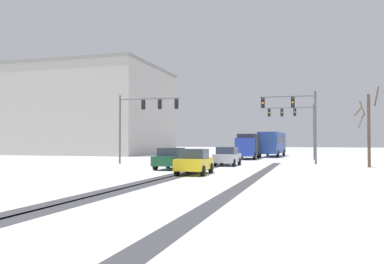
{
  "coord_description": "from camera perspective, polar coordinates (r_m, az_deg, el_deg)",
  "views": [
    {
      "loc": [
        8.4,
        -5.31,
        2.07
      ],
      "look_at": [
        0.0,
        23.1,
        2.8
      ],
      "focal_mm": 37.34,
      "sensor_mm": 36.0,
      "label": 1
    }
  ],
  "objects": [
    {
      "name": "traffic_signal_far_right",
      "position": [
        48.33,
        14.47,
        1.84
      ],
      "size": [
        5.47,
        0.49,
        6.5
      ],
      "color": "#56565B",
      "rests_on": "ground"
    },
    {
      "name": "car_yellow_cab_third",
      "position": [
        25.42,
        0.35,
        -4.24
      ],
      "size": [
        1.98,
        4.17,
        1.62
      ],
      "color": "yellow",
      "rests_on": "ground"
    },
    {
      "name": "traffic_signal_near_left",
      "position": [
        37.7,
        -6.94,
        2.73
      ],
      "size": [
        5.91,
        0.76,
        6.5
      ],
      "color": "#56565B",
      "rests_on": "ground"
    },
    {
      "name": "car_dark_green_second",
      "position": [
        30.22,
        -2.92,
        -3.79
      ],
      "size": [
        1.92,
        4.14,
        1.62
      ],
      "color": "#194C2D",
      "rests_on": "ground"
    },
    {
      "name": "office_building_far_left_block",
      "position": [
        71.86,
        -15.33,
        2.8
      ],
      "size": [
        27.59,
        21.02,
        14.58
      ],
      "color": "#B2ADA3",
      "rests_on": "ground"
    },
    {
      "name": "wheel_track_right_lane",
      "position": [
        23.42,
        -4.34,
        -6.47
      ],
      "size": [
        0.85,
        36.3,
        0.01
      ],
      "primitive_type": "cube",
      "color": "#424247",
      "rests_on": "ground"
    },
    {
      "name": "wheel_track_center",
      "position": [
        23.18,
        -2.71,
        -6.52
      ],
      "size": [
        0.95,
        36.3,
        0.01
      ],
      "primitive_type": "cube",
      "color": "#424247",
      "rests_on": "ground"
    },
    {
      "name": "sidewalk_kerb_right",
      "position": [
        20.35,
        21.87,
        -6.98
      ],
      "size": [
        4.0,
        36.3,
        0.12
      ],
      "primitive_type": "cube",
      "color": "white",
      "rests_on": "ground"
    },
    {
      "name": "bare_tree_sidewalk_far",
      "position": [
        35.38,
        23.87,
        0.8
      ],
      "size": [
        1.88,
        1.8,
        6.5
      ],
      "color": "brown",
      "rests_on": "ground"
    },
    {
      "name": "car_silver_lead",
      "position": [
        34.86,
        5.07,
        -3.47
      ],
      "size": [
        1.87,
        4.12,
        1.62
      ],
      "color": "#B7BABF",
      "rests_on": "ground"
    },
    {
      "name": "traffic_signal_near_right",
      "position": [
        36.33,
        14.64,
        2.61
      ],
      "size": [
        4.84,
        0.54,
        6.5
      ],
      "color": "#56565B",
      "rests_on": "ground"
    },
    {
      "name": "wheel_track_left_lane",
      "position": [
        22.12,
        8.47,
        -6.75
      ],
      "size": [
        0.76,
        36.3,
        0.01
      ],
      "primitive_type": "cube",
      "color": "#424247",
      "rests_on": "ground"
    },
    {
      "name": "box_truck_delivery",
      "position": [
        48.79,
        7.96,
        -1.91
      ],
      "size": [
        2.53,
        7.48,
        3.02
      ],
      "color": "#233899",
      "rests_on": "ground"
    },
    {
      "name": "bus_oncoming",
      "position": [
        57.56,
        11.43,
        -1.46
      ],
      "size": [
        3.05,
        11.1,
        3.38
      ],
      "color": "#284793",
      "rests_on": "ground"
    }
  ]
}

